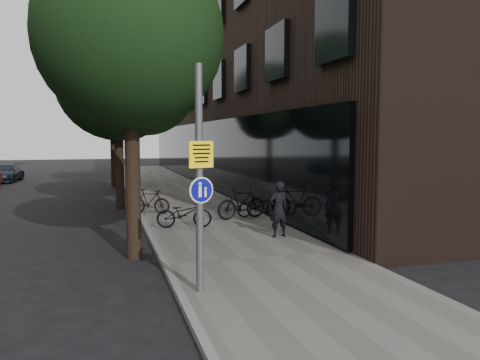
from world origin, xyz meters
name	(u,v)px	position (x,y,z in m)	size (l,w,h in m)	color
ground	(312,314)	(0.00, 0.00, 0.00)	(120.00, 120.00, 0.00)	black
sidewalk	(202,215)	(0.25, 10.00, 0.06)	(4.50, 60.00, 0.12)	#605D59
curb_edge	(141,218)	(-2.00, 10.00, 0.07)	(0.15, 60.00, 0.13)	slate
building_right_dark_brick	(287,44)	(8.50, 22.00, 9.00)	(12.00, 40.00, 18.00)	black
street_tree_near	(133,45)	(-2.53, 4.64, 5.11)	(4.40, 4.40, 7.50)	black
street_tree_mid	(119,84)	(-2.53, 13.14, 5.11)	(5.00, 5.00, 7.80)	black
street_tree_far	(114,101)	(-2.53, 22.14, 5.11)	(5.00, 5.00, 7.80)	black
signpost	(199,179)	(-1.63, 1.33, 2.20)	(0.46, 0.16, 4.12)	#595B5E
pedestrian	(279,209)	(1.47, 5.34, 0.91)	(0.58, 0.38, 1.58)	black
parked_bike_facade_near	(258,205)	(2.00, 8.70, 0.53)	(0.54, 1.56, 0.82)	black
parked_bike_facade_far	(241,203)	(1.30, 8.46, 0.67)	(0.52, 1.84, 1.11)	black
parked_bike_curb_near	(184,213)	(-0.87, 7.43, 0.57)	(0.60, 1.71, 0.90)	black
parked_bike_curb_far	(150,201)	(-1.64, 10.47, 0.58)	(0.43, 1.53, 0.92)	black
parked_car_far	(6,173)	(-9.44, 27.22, 0.59)	(1.66, 4.07, 1.18)	black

